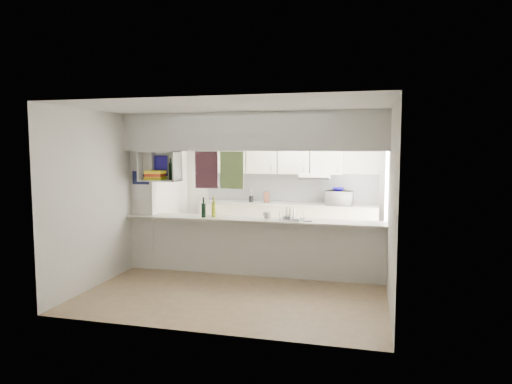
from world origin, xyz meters
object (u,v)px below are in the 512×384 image
(microwave, at_px, (340,198))
(dish_rack, at_px, (293,214))
(bowl, at_px, (338,189))
(wine_bottles, at_px, (209,209))

(microwave, distance_m, dish_rack, 2.14)
(bowl, distance_m, wine_bottles, 2.89)
(bowl, bearing_deg, microwave, -23.52)
(wine_bottles, bearing_deg, microwave, 47.18)
(microwave, height_order, bowl, bowl)
(dish_rack, bearing_deg, microwave, 69.59)
(microwave, bearing_deg, wine_bottles, 59.41)
(bowl, distance_m, dish_rack, 2.15)
(microwave, distance_m, wine_bottles, 2.89)
(microwave, height_order, dish_rack, microwave)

